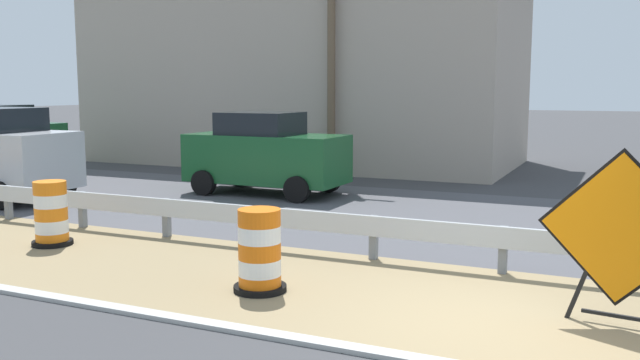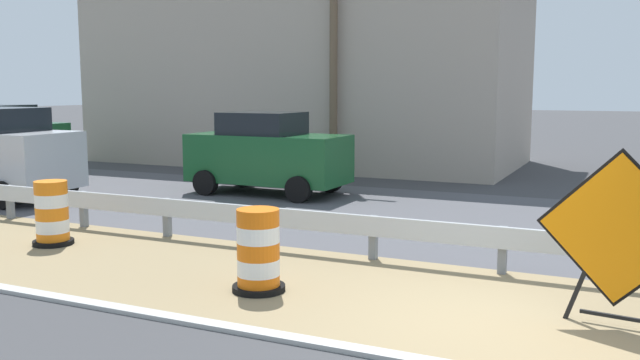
{
  "view_description": "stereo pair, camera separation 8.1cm",
  "coord_description": "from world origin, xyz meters",
  "views": [
    {
      "loc": [
        -7.53,
        -1.47,
        2.69
      ],
      "look_at": [
        2.74,
        3.23,
        1.16
      ],
      "focal_mm": 38.19,
      "sensor_mm": 36.0,
      "label": 1
    },
    {
      "loc": [
        -7.5,
        -1.54,
        2.69
      ],
      "look_at": [
        2.74,
        3.23,
        1.16
      ],
      "focal_mm": 38.19,
      "sensor_mm": 36.0,
      "label": 2
    }
  ],
  "objects": [
    {
      "name": "guardrail_median",
      "position": [
        2.31,
        0.13,
        0.52
      ],
      "size": [
        0.18,
        46.09,
        0.71
      ],
      "color": "silver",
      "rests_on": "ground"
    },
    {
      "name": "roadside_shop_near",
      "position": [
        15.09,
        9.51,
        3.37
      ],
      "size": [
        7.25,
        15.64,
        6.72
      ],
      "color": "#AD9E8E",
      "rests_on": "ground"
    },
    {
      "name": "traffic_barrel_close",
      "position": [
        0.99,
        7.52,
        0.5
      ],
      "size": [
        0.69,
        0.69,
        1.11
      ],
      "color": "orange",
      "rests_on": "ground"
    },
    {
      "name": "ground_plane",
      "position": [
        0.0,
        0.0,
        0.0
      ],
      "size": [
        160.0,
        160.0,
        0.0
      ],
      "primitive_type": "plane",
      "color": "#3D3D3F"
    },
    {
      "name": "car_distant_a",
      "position": [
        7.56,
        6.96,
        1.04
      ],
      "size": [
        2.03,
        4.04,
        2.09
      ],
      "rotation": [
        0.0,
        0.0,
        -1.58
      ],
      "color": "#195128",
      "rests_on": "ground"
    },
    {
      "name": "utility_pole_near",
      "position": [
        11.36,
        6.8,
        4.45
      ],
      "size": [
        0.24,
        1.8,
        8.57
      ],
      "color": "brown",
      "rests_on": "ground"
    },
    {
      "name": "median_dirt_strip",
      "position": [
        0.67,
        0.0,
        0.0
      ],
      "size": [
        3.75,
        120.0,
        0.01
      ],
      "primitive_type": "cube",
      "color": "#8E7A56",
      "rests_on": "ground"
    },
    {
      "name": "warning_sign_diamond",
      "position": [
        0.63,
        -1.41,
        1.07
      ],
      "size": [
        0.27,
        1.79,
        2.05
      ],
      "rotation": [
        0.0,
        0.0,
        3.01
      ],
      "color": "black",
      "rests_on": "ground"
    },
    {
      "name": "traffic_barrel_nearest",
      "position": [
        0.14,
        2.92,
        0.5
      ],
      "size": [
        0.71,
        0.71,
        1.11
      ],
      "color": "orange",
      "rests_on": "ground"
    },
    {
      "name": "far_lane_asphalt",
      "position": [
        6.15,
        0.0,
        0.0
      ],
      "size": [
        7.21,
        120.0,
        0.0
      ],
      "primitive_type": "cube",
      "color": "#4C4C51",
      "rests_on": "ground"
    }
  ]
}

